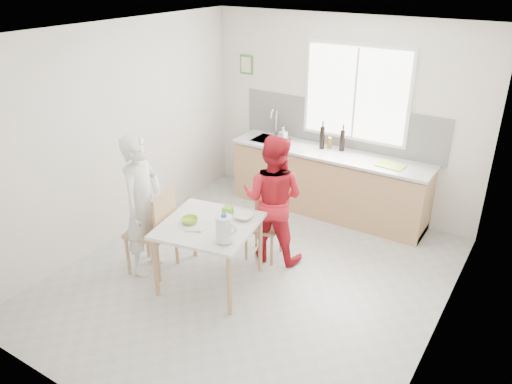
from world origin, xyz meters
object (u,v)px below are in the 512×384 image
dining_table (209,230)px  milk_jug (225,228)px  bowl_green (190,220)px  wine_bottle_a (322,137)px  chair_far (266,221)px  chair_left (156,228)px  bowl_white (243,217)px  person_white (143,205)px  wine_bottle_b (342,140)px  person_red (273,199)px

dining_table → milk_jug: 0.49m
bowl_green → wine_bottle_a: wine_bottle_a is taller
chair_far → wine_bottle_a: bearing=79.4°
chair_left → bowl_white: size_ratio=4.93×
bowl_green → person_white: bearing=-173.9°
person_white → bowl_green: 0.62m
dining_table → wine_bottle_b: bearing=79.2°
bowl_green → wine_bottle_a: size_ratio=0.56×
bowl_white → wine_bottle_b: size_ratio=0.69×
dining_table → wine_bottle_b: (0.46, 2.42, 0.40)m
bowl_white → dining_table: bearing=-129.5°
chair_left → wine_bottle_b: bearing=145.5°
wine_bottle_b → dining_table: bearing=-100.8°
bowl_green → bowl_white: (0.44, 0.39, -0.00)m
bowl_green → wine_bottle_b: (0.65, 2.51, 0.29)m
chair_left → person_red: bearing=124.6°
dining_table → wine_bottle_a: (0.19, 2.36, 0.41)m
person_white → dining_table: bearing=-90.0°
chair_far → person_red: 0.34m
wine_bottle_b → bowl_white: bearing=-95.8°
milk_jug → bowl_green: bearing=156.2°
bowl_white → wine_bottle_b: wine_bottle_b is taller
person_red → wine_bottle_b: person_red is taller
dining_table → chair_left: (-0.66, -0.12, -0.12)m
wine_bottle_a → chair_far: bearing=-89.9°
bowl_white → chair_far: bearing=95.6°
chair_left → bowl_white: (0.91, 0.43, 0.22)m
dining_table → chair_far: (0.19, 0.86, -0.22)m
person_white → milk_jug: size_ratio=5.59×
chair_left → bowl_green: 0.52m
chair_left → bowl_green: chair_left is taller
person_white → milk_jug: 1.18m
chair_left → person_white: bearing=-90.0°
bowl_white → milk_jug: milk_jug is taller
chair_far → person_red: bearing=-19.9°
milk_jug → bowl_white: bearing=92.6°
dining_table → wine_bottle_a: wine_bottle_a is taller
milk_jug → wine_bottle_a: size_ratio=0.92×
bowl_green → bowl_white: bearing=41.7°
person_white → bowl_white: bearing=-77.4°
person_white → bowl_green: size_ratio=9.12×
person_white → milk_jug: person_white is taller
dining_table → chair_left: size_ratio=1.12×
person_red → wine_bottle_a: (-0.11, 1.52, 0.30)m
person_white → wine_bottle_b: 2.88m
person_white → person_red: 1.49m
person_white → bowl_green: (0.62, 0.07, -0.04)m
chair_far → person_white: person_white is taller
person_white → wine_bottle_b: (1.27, 2.58, 0.25)m
chair_far → bowl_white: 0.65m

